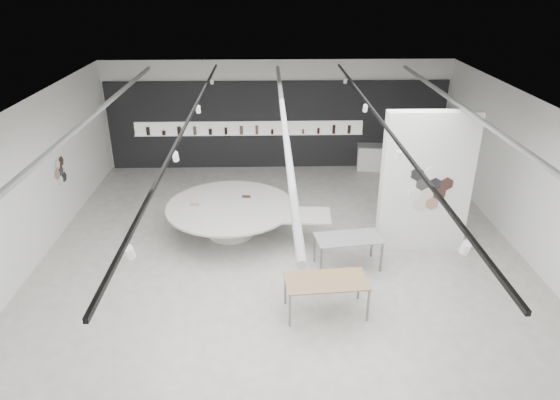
{
  "coord_description": "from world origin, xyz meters",
  "views": [
    {
      "loc": [
        -0.36,
        -10.11,
        6.55
      ],
      "look_at": [
        -0.06,
        1.2,
        1.3
      ],
      "focal_mm": 32.0,
      "sensor_mm": 36.0,
      "label": 1
    }
  ],
  "objects_px": {
    "kitchen_counter": "(379,157)",
    "sample_table_wood": "(326,283)",
    "partition_column": "(426,183)",
    "sample_table_stone": "(348,240)",
    "display_island": "(233,216)"
  },
  "relations": [
    {
      "from": "partition_column",
      "to": "display_island",
      "type": "bearing_deg",
      "value": 170.19
    },
    {
      "from": "sample_table_wood",
      "to": "partition_column",
      "type": "bearing_deg",
      "value": 44.21
    },
    {
      "from": "partition_column",
      "to": "sample_table_stone",
      "type": "distance_m",
      "value": 2.4
    },
    {
      "from": "display_island",
      "to": "kitchen_counter",
      "type": "distance_m",
      "value": 6.82
    },
    {
      "from": "kitchen_counter",
      "to": "sample_table_stone",
      "type": "bearing_deg",
      "value": -100.97
    },
    {
      "from": "partition_column",
      "to": "sample_table_stone",
      "type": "relative_size",
      "value": 2.21
    },
    {
      "from": "display_island",
      "to": "sample_table_stone",
      "type": "xyz_separation_m",
      "value": [
        2.83,
        -1.69,
        0.16
      ]
    },
    {
      "from": "kitchen_counter",
      "to": "sample_table_wood",
      "type": "bearing_deg",
      "value": -101.85
    },
    {
      "from": "sample_table_wood",
      "to": "sample_table_stone",
      "type": "height_order",
      "value": "sample_table_stone"
    },
    {
      "from": "partition_column",
      "to": "kitchen_counter",
      "type": "relative_size",
      "value": 2.19
    },
    {
      "from": "display_island",
      "to": "kitchen_counter",
      "type": "xyz_separation_m",
      "value": [
        4.93,
        4.71,
        -0.11
      ]
    },
    {
      "from": "display_island",
      "to": "sample_table_wood",
      "type": "height_order",
      "value": "display_island"
    },
    {
      "from": "sample_table_stone",
      "to": "kitchen_counter",
      "type": "height_order",
      "value": "kitchen_counter"
    },
    {
      "from": "partition_column",
      "to": "sample_table_wood",
      "type": "bearing_deg",
      "value": -135.79
    },
    {
      "from": "sample_table_wood",
      "to": "sample_table_stone",
      "type": "bearing_deg",
      "value": 67.85
    }
  ]
}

